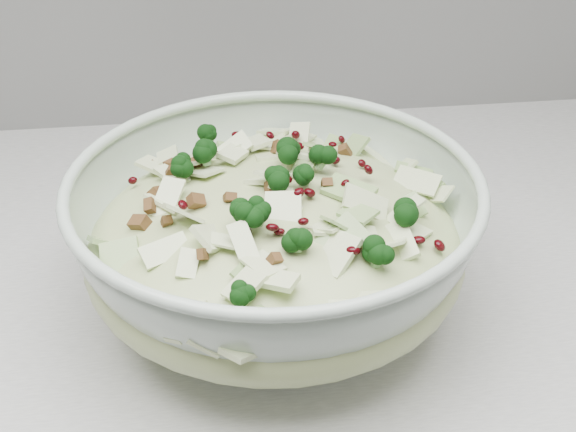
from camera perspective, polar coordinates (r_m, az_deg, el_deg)
The scene contains 2 objects.
mixing_bowl at distance 0.64m, azimuth -0.95°, elevation -2.02°, with size 0.41×0.41×0.13m.
salad at distance 0.63m, azimuth -0.96°, elevation -0.44°, with size 0.39×0.39×0.13m.
Camera 1 is at (-0.29, 1.08, 1.33)m, focal length 50.00 mm.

